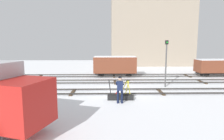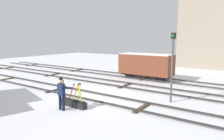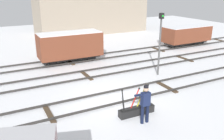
# 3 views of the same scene
# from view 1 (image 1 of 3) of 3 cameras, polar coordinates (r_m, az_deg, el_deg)

# --- Properties ---
(ground_plane) EXTENTS (60.00, 60.00, 0.00)m
(ground_plane) POSITION_cam_1_polar(r_m,az_deg,el_deg) (15.62, 1.42, -6.66)
(ground_plane) COLOR white
(track_main_line) EXTENTS (44.00, 1.94, 0.18)m
(track_main_line) POSITION_cam_1_polar(r_m,az_deg,el_deg) (15.60, 1.42, -6.28)
(track_main_line) COLOR #2D2B28
(track_main_line) RESTS_ON ground_plane
(track_siding_near) EXTENTS (44.00, 1.94, 0.18)m
(track_siding_near) POSITION_cam_1_polar(r_m,az_deg,el_deg) (19.54, 0.88, -3.37)
(track_siding_near) COLOR #2D2B28
(track_siding_near) RESTS_ON ground_plane
(track_siding_far) EXTENTS (44.00, 1.94, 0.18)m
(track_siding_far) POSITION_cam_1_polar(r_m,az_deg,el_deg) (23.09, 0.56, -1.63)
(track_siding_far) COLOR #2D2B28
(track_siding_far) RESTS_ON ground_plane
(switch_lever_frame) EXTENTS (1.81, 0.40, 1.45)m
(switch_lever_frame) POSITION_cam_1_polar(r_m,az_deg,el_deg) (13.69, 2.51, -7.67)
(switch_lever_frame) COLOR black
(switch_lever_frame) RESTS_ON ground_plane
(rail_worker) EXTENTS (0.54, 0.69, 1.82)m
(rail_worker) POSITION_cam_1_polar(r_m,az_deg,el_deg) (12.77, 2.34, -5.19)
(rail_worker) COLOR #111831
(rail_worker) RESTS_ON ground_plane
(signal_post) EXTENTS (0.24, 0.32, 4.16)m
(signal_post) POSITION_cam_1_polar(r_m,az_deg,el_deg) (17.89, 15.54, 3.12)
(signal_post) COLOR #4C4C4C
(signal_post) RESTS_ON ground_plane
(apartment_building) EXTENTS (14.44, 5.40, 12.73)m
(apartment_building) POSITION_cam_1_polar(r_m,az_deg,el_deg) (35.83, 11.49, 11.63)
(apartment_building) COLOR gray
(apartment_building) RESTS_ON ground_plane
(freight_car_near_switch) EXTENTS (5.14, 2.07, 2.02)m
(freight_car_near_switch) POSITION_cam_1_polar(r_m,az_deg,el_deg) (26.40, 28.58, 0.97)
(freight_car_near_switch) COLOR #2D2B28
(freight_car_near_switch) RESTS_ON ground_plane
(freight_car_back_track) EXTENTS (4.94, 1.98, 2.39)m
(freight_car_back_track) POSITION_cam_1_polar(r_m,az_deg,el_deg) (22.92, 0.83, 1.49)
(freight_car_back_track) COLOR #2D2B28
(freight_car_back_track) RESTS_ON ground_plane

